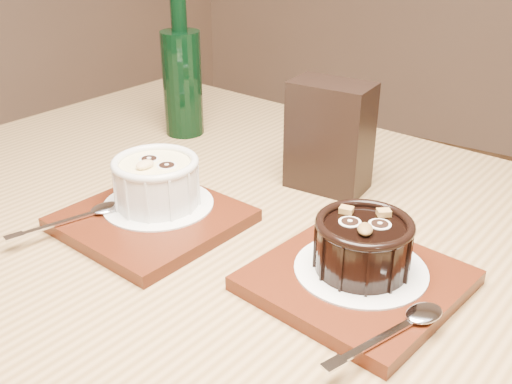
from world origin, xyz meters
TOP-DOWN VIEW (x-y plane):
  - table at (-0.11, 0.18)m, footprint 1.27×0.92m
  - tray_left at (-0.26, 0.14)m, footprint 0.20×0.20m
  - doily_left at (-0.27, 0.16)m, footprint 0.13×0.13m
  - ramekin_white at (-0.27, 0.16)m, footprint 0.10×0.10m
  - spoon_left at (-0.32, 0.08)m, footprint 0.07×0.13m
  - tray_right at (-0.01, 0.16)m, footprint 0.21×0.21m
  - doily_right at (-0.01, 0.17)m, footprint 0.13×0.13m
  - ramekin_dark at (-0.01, 0.17)m, footprint 0.09×0.09m
  - spoon_right at (0.05, 0.10)m, footprint 0.07×0.13m
  - condiment_stand at (-0.14, 0.34)m, footprint 0.10×0.06m
  - green_bottle at (-0.42, 0.39)m, footprint 0.06×0.06m

SIDE VIEW (x-z plane):
  - table at x=-0.11m, z-range 0.28..1.03m
  - tray_left at x=-0.26m, z-range 0.75..0.76m
  - tray_right at x=-0.01m, z-range 0.75..0.76m
  - doily_left at x=-0.27m, z-range 0.77..0.77m
  - doily_right at x=-0.01m, z-range 0.77..0.77m
  - spoon_left at x=-0.32m, z-range 0.77..0.77m
  - spoon_right at x=0.05m, z-range 0.77..0.77m
  - ramekin_dark at x=-0.01m, z-range 0.77..0.82m
  - ramekin_white at x=-0.27m, z-range 0.77..0.83m
  - condiment_stand at x=-0.14m, z-range 0.75..0.89m
  - green_bottle at x=-0.42m, z-range 0.72..0.95m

